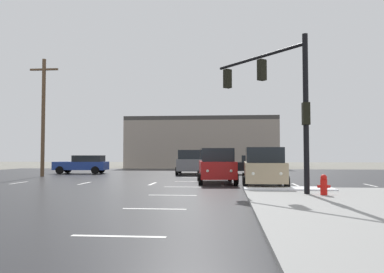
{
  "coord_description": "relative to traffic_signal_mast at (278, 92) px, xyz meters",
  "views": [
    {
      "loc": [
        2.25,
        -21.91,
        1.73
      ],
      "look_at": [
        -0.22,
        5.33,
        2.96
      ],
      "focal_mm": 36.23,
      "sensor_mm": 36.0,
      "label": 1
    }
  ],
  "objects": [
    {
      "name": "traffic_signal_mast",
      "position": [
        0.0,
        0.0,
        0.0
      ],
      "size": [
        3.67,
        4.51,
        6.45
      ],
      "rotation": [
        0.0,
        0.0,
        2.25
      ],
      "color": "black",
      "rests_on": "sidewalk_corner"
    },
    {
      "name": "snow_strip_curbside",
      "position": [
        0.53,
        0.93,
        -4.26
      ],
      "size": [
        4.0,
        1.6,
        0.06
      ],
      "primitive_type": "cube",
      "color": "white",
      "rests_on": "sidewalk_corner"
    },
    {
      "name": "ground_plane",
      "position": [
        -4.47,
        4.93,
        -4.43
      ],
      "size": [
        120.0,
        120.0,
        0.0
      ],
      "primitive_type": "plane",
      "color": "slate"
    },
    {
      "name": "suv_tan",
      "position": [
        -0.34,
        3.33,
        -3.34
      ],
      "size": [
        2.29,
        4.89,
        2.03
      ],
      "rotation": [
        0.0,
        0.0,
        -1.6
      ],
      "color": "tan",
      "rests_on": "road_asphalt"
    },
    {
      "name": "suv_grey",
      "position": [
        -5.34,
        15.63,
        -3.34
      ],
      "size": [
        2.34,
        4.91,
        2.03
      ],
      "rotation": [
        0.0,
        0.0,
        1.61
      ],
      "color": "slate",
      "rests_on": "road_asphalt"
    },
    {
      "name": "lane_markings",
      "position": [
        -3.27,
        3.55,
        -4.41
      ],
      "size": [
        36.15,
        36.15,
        0.01
      ],
      "color": "silver",
      "rests_on": "road_asphalt"
    },
    {
      "name": "strip_building_background",
      "position": [
        -5.39,
        32.72,
        -1.28
      ],
      "size": [
        18.6,
        8.0,
        6.29
      ],
      "color": "gray",
      "rests_on": "ground_plane"
    },
    {
      "name": "road_asphalt",
      "position": [
        -4.47,
        4.93,
        -4.42
      ],
      "size": [
        44.0,
        44.0,
        0.02
      ],
      "primitive_type": "cube",
      "color": "#232326",
      "rests_on": "ground_plane"
    },
    {
      "name": "sedan_black",
      "position": [
        -0.28,
        15.5,
        -3.58
      ],
      "size": [
        4.56,
        2.08,
        1.58
      ],
      "rotation": [
        0.0,
        0.0,
        3.12
      ],
      "color": "black",
      "rests_on": "road_asphalt"
    },
    {
      "name": "fire_hydrant",
      "position": [
        1.5,
        -1.56,
        -3.89
      ],
      "size": [
        0.48,
        0.26,
        0.79
      ],
      "color": "red",
      "rests_on": "sidewalk_corner"
    },
    {
      "name": "suv_red",
      "position": [
        -2.86,
        5.98,
        -3.34
      ],
      "size": [
        2.54,
        4.97,
        2.03
      ],
      "rotation": [
        0.0,
        0.0,
        -1.47
      ],
      "color": "#B21919",
      "rests_on": "road_asphalt"
    },
    {
      "name": "sedan_blue",
      "position": [
        -14.71,
        15.76,
        -3.58
      ],
      "size": [
        4.59,
        2.16,
        1.58
      ],
      "rotation": [
        0.0,
        0.0,
        3.18
      ],
      "color": "navy",
      "rests_on": "road_asphalt"
    },
    {
      "name": "utility_pole_far",
      "position": [
        -16.16,
        11.23,
        0.28
      ],
      "size": [
        2.2,
        0.28,
        8.99
      ],
      "color": "brown",
      "rests_on": "ground_plane"
    }
  ]
}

